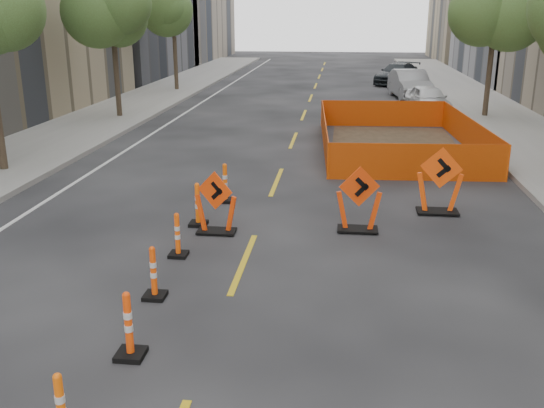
# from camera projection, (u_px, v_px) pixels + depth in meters

# --- Properties ---
(ground_plane) EXTENTS (140.00, 140.00, 0.00)m
(ground_plane) POSITION_uv_depth(u_px,v_px,m) (197.00, 378.00, 8.20)
(ground_plane) COLOR black
(sidewalk_left) EXTENTS (4.00, 90.00, 0.15)m
(sidewalk_left) POSITION_uv_depth(u_px,v_px,m) (19.00, 156.00, 20.53)
(sidewalk_left) COLOR gray
(sidewalk_left) RESTS_ON ground
(tree_l_c) EXTENTS (2.80, 2.80, 5.95)m
(tree_l_c) POSITION_uv_depth(u_px,v_px,m) (112.00, 17.00, 26.68)
(tree_l_c) COLOR #382B1E
(tree_l_c) RESTS_ON ground
(tree_l_d) EXTENTS (2.80, 2.80, 5.95)m
(tree_l_d) POSITION_uv_depth(u_px,v_px,m) (173.00, 15.00, 36.14)
(tree_l_d) COLOR #382B1E
(tree_l_d) RESTS_ON ground
(tree_r_c) EXTENTS (2.80, 2.80, 5.95)m
(tree_r_c) POSITION_uv_depth(u_px,v_px,m) (495.00, 17.00, 26.72)
(tree_r_c) COLOR #382B1E
(tree_r_c) RESTS_ON ground
(channelizer_3) EXTENTS (0.40, 0.40, 1.03)m
(channelizer_3) POSITION_uv_depth(u_px,v_px,m) (128.00, 325.00, 8.56)
(channelizer_3) COLOR #FF460A
(channelizer_3) RESTS_ON ground
(channelizer_4) EXTENTS (0.38, 0.38, 0.96)m
(channelizer_4) POSITION_uv_depth(u_px,v_px,m) (154.00, 272.00, 10.37)
(channelizer_4) COLOR #F74A0A
(channelizer_4) RESTS_ON ground
(channelizer_5) EXTENTS (0.37, 0.37, 0.93)m
(channelizer_5) POSITION_uv_depth(u_px,v_px,m) (177.00, 235.00, 12.16)
(channelizer_5) COLOR #FF530A
(channelizer_5) RESTS_ON ground
(channelizer_6) EXTENTS (0.40, 0.40, 1.02)m
(channelizer_6) POSITION_uv_depth(u_px,v_px,m) (198.00, 204.00, 13.92)
(channelizer_6) COLOR #FF5F0A
(channelizer_6) RESTS_ON ground
(channelizer_7) EXTENTS (0.40, 0.40, 1.03)m
(channelizer_7) POSITION_uv_depth(u_px,v_px,m) (225.00, 183.00, 15.66)
(channelizer_7) COLOR #F75D0A
(channelizer_7) RESTS_ON ground
(chevron_sign_left) EXTENTS (1.09, 0.85, 1.43)m
(chevron_sign_left) POSITION_uv_depth(u_px,v_px,m) (216.00, 203.00, 13.37)
(chevron_sign_left) COLOR #F43F0A
(chevron_sign_left) RESTS_ON ground
(chevron_sign_center) EXTENTS (1.11, 0.79, 1.52)m
(chevron_sign_center) POSITION_uv_depth(u_px,v_px,m) (359.00, 199.00, 13.47)
(chevron_sign_center) COLOR #E53909
(chevron_sign_center) RESTS_ON ground
(chevron_sign_right) EXTENTS (1.26, 0.97, 1.66)m
(chevron_sign_right) POSITION_uv_depth(u_px,v_px,m) (440.00, 181.00, 14.65)
(chevron_sign_right) COLOR #F7470A
(chevron_sign_right) RESTS_ON ground
(safety_fence) EXTENTS (5.69, 9.12, 1.10)m
(safety_fence) POSITION_uv_depth(u_px,v_px,m) (397.00, 133.00, 21.82)
(safety_fence) COLOR #F3460C
(safety_fence) RESTS_ON ground
(parked_car_near) EXTENTS (2.14, 4.08, 1.33)m
(parked_car_near) POSITION_uv_depth(u_px,v_px,m) (428.00, 99.00, 29.46)
(parked_car_near) COLOR silver
(parked_car_near) RESTS_ON ground
(parked_car_mid) EXTENTS (2.26, 5.01, 1.60)m
(parked_car_mid) POSITION_uv_depth(u_px,v_px,m) (410.00, 84.00, 34.32)
(parked_car_mid) COLOR gray
(parked_car_mid) RESTS_ON ground
(parked_car_far) EXTENTS (3.74, 5.18, 1.39)m
(parked_car_far) POSITION_uv_depth(u_px,v_px,m) (397.00, 74.00, 41.09)
(parked_car_far) COLOR black
(parked_car_far) RESTS_ON ground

